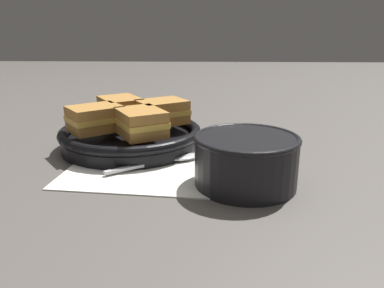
{
  "coord_description": "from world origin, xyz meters",
  "views": [
    {
      "loc": [
        0.03,
        -0.59,
        0.23
      ],
      "look_at": [
        0.0,
        -0.01,
        0.04
      ],
      "focal_mm": 35.0,
      "sensor_mm": 36.0,
      "label": 1
    }
  ],
  "objects_px": {
    "sandwich_near_left": "(141,123)",
    "sandwich_far_left": "(121,109)",
    "sandwich_far_right": "(95,118)",
    "sandwich_near_right": "(162,112)",
    "soup_bowl": "(246,157)",
    "spoon": "(173,159)",
    "skillet": "(131,137)"
  },
  "relations": [
    {
      "from": "soup_bowl",
      "to": "sandwich_near_right",
      "type": "relative_size",
      "value": 1.3
    },
    {
      "from": "sandwich_far_right",
      "to": "sandwich_near_right",
      "type": "bearing_deg",
      "value": 27.88
    },
    {
      "from": "spoon",
      "to": "sandwich_far_right",
      "type": "xyz_separation_m",
      "value": [
        -0.15,
        0.06,
        0.06
      ]
    },
    {
      "from": "soup_bowl",
      "to": "skillet",
      "type": "relative_size",
      "value": 0.46
    },
    {
      "from": "sandwich_near_right",
      "to": "sandwich_far_left",
      "type": "relative_size",
      "value": 1.0
    },
    {
      "from": "soup_bowl",
      "to": "sandwich_far_right",
      "type": "xyz_separation_m",
      "value": [
        -0.26,
        0.14,
        0.02
      ]
    },
    {
      "from": "spoon",
      "to": "skillet",
      "type": "distance_m",
      "value": 0.13
    },
    {
      "from": "soup_bowl",
      "to": "sandwich_near_left",
      "type": "distance_m",
      "value": 0.21
    },
    {
      "from": "skillet",
      "to": "sandwich_far_left",
      "type": "distance_m",
      "value": 0.08
    },
    {
      "from": "skillet",
      "to": "sandwich_near_left",
      "type": "height_order",
      "value": "sandwich_near_left"
    },
    {
      "from": "soup_bowl",
      "to": "sandwich_near_left",
      "type": "bearing_deg",
      "value": 145.98
    },
    {
      "from": "spoon",
      "to": "sandwich_far_right",
      "type": "height_order",
      "value": "sandwich_far_right"
    },
    {
      "from": "sandwich_far_left",
      "to": "sandwich_far_right",
      "type": "bearing_deg",
      "value": -107.12
    },
    {
      "from": "skillet",
      "to": "sandwich_near_right",
      "type": "distance_m",
      "value": 0.08
    },
    {
      "from": "soup_bowl",
      "to": "sandwich_near_left",
      "type": "height_order",
      "value": "sandwich_near_left"
    },
    {
      "from": "spoon",
      "to": "sandwich_far_left",
      "type": "bearing_deg",
      "value": 95.97
    },
    {
      "from": "sandwich_near_left",
      "to": "sandwich_far_left",
      "type": "bearing_deg",
      "value": 117.88
    },
    {
      "from": "spoon",
      "to": "skillet",
      "type": "relative_size",
      "value": 0.47
    },
    {
      "from": "spoon",
      "to": "skillet",
      "type": "bearing_deg",
      "value": 101.91
    },
    {
      "from": "sandwich_near_right",
      "to": "sandwich_far_right",
      "type": "height_order",
      "value": "same"
    },
    {
      "from": "soup_bowl",
      "to": "sandwich_far_right",
      "type": "relative_size",
      "value": 1.3
    },
    {
      "from": "sandwich_near_right",
      "to": "sandwich_far_left",
      "type": "distance_m",
      "value": 0.09
    },
    {
      "from": "spoon",
      "to": "sandwich_far_left",
      "type": "xyz_separation_m",
      "value": [
        -0.12,
        0.15,
        0.06
      ]
    },
    {
      "from": "sandwich_near_right",
      "to": "sandwich_far_right",
      "type": "bearing_deg",
      "value": -152.12
    },
    {
      "from": "skillet",
      "to": "sandwich_far_right",
      "type": "bearing_deg",
      "value": -150.29
    },
    {
      "from": "sandwich_near_left",
      "to": "sandwich_far_left",
      "type": "height_order",
      "value": "same"
    },
    {
      "from": "soup_bowl",
      "to": "spoon",
      "type": "xyz_separation_m",
      "value": [
        -0.11,
        0.09,
        -0.04
      ]
    },
    {
      "from": "soup_bowl",
      "to": "sandwich_far_left",
      "type": "bearing_deg",
      "value": 135.22
    },
    {
      "from": "sandwich_near_left",
      "to": "sandwich_near_right",
      "type": "distance_m",
      "value": 0.09
    },
    {
      "from": "sandwich_near_right",
      "to": "soup_bowl",
      "type": "bearing_deg",
      "value": -54.6
    },
    {
      "from": "spoon",
      "to": "sandwich_near_left",
      "type": "height_order",
      "value": "sandwich_near_left"
    },
    {
      "from": "soup_bowl",
      "to": "sandwich_far_left",
      "type": "distance_m",
      "value": 0.33
    }
  ]
}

